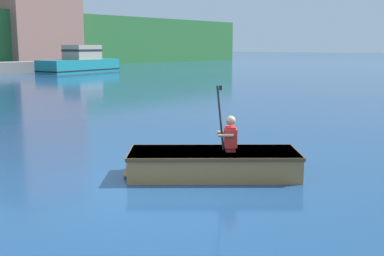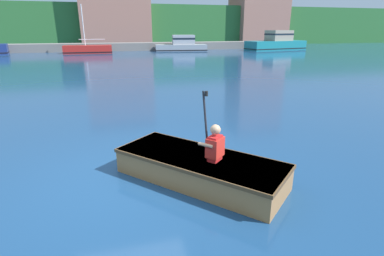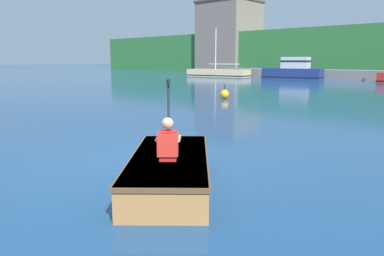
# 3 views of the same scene
# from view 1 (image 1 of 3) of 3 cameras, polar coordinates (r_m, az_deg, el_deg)

# --- Properties ---
(ground_plane) EXTENTS (300.00, 300.00, 0.00)m
(ground_plane) POSITION_cam_1_polar(r_m,az_deg,el_deg) (7.86, -5.27, -7.00)
(ground_plane) COLOR navy
(moored_boat_dock_west_inner) EXTENTS (8.15, 3.96, 2.33)m
(moored_boat_dock_west_inner) POSITION_cam_1_polar(r_m,az_deg,el_deg) (43.47, -13.11, 7.59)
(moored_boat_dock_west_inner) COLOR #197A84
(moored_boat_dock_west_inner) RESTS_ON ground
(rowboat_foreground) EXTENTS (2.80, 2.96, 0.45)m
(rowboat_foreground) POSITION_cam_1_polar(r_m,az_deg,el_deg) (8.43, 2.25, -4.04)
(rowboat_foreground) COLOR #A3703D
(rowboat_foreground) RESTS_ON ground
(person_paddler) EXTENTS (0.46, 0.46, 1.14)m
(person_paddler) POSITION_cam_1_polar(r_m,az_deg,el_deg) (8.35, 4.52, -0.86)
(person_paddler) COLOR red
(person_paddler) RESTS_ON rowboat_foreground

